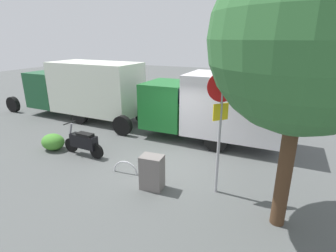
% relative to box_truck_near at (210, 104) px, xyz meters
% --- Properties ---
extents(ground_plane, '(60.00, 60.00, 0.00)m').
position_rel_box_truck_near_xyz_m(ground_plane, '(0.71, 2.75, -1.57)').
color(ground_plane, '#4F5251').
extents(box_truck_near, '(6.96, 2.27, 2.83)m').
position_rel_box_truck_near_xyz_m(box_truck_near, '(0.00, 0.00, 0.00)').
color(box_truck_near, black).
rests_on(box_truck_near, ground).
extents(box_truck_far, '(8.33, 2.52, 2.99)m').
position_rel_box_truck_near_xyz_m(box_truck_far, '(7.03, -0.63, 0.07)').
color(box_truck_far, black).
rests_on(box_truck_far, ground).
extents(motorcycle, '(1.81, 0.55, 1.20)m').
position_rel_box_truck_near_xyz_m(motorcycle, '(3.80, 3.27, -1.05)').
color(motorcycle, black).
rests_on(motorcycle, ground).
extents(stop_sign, '(0.71, 0.33, 3.37)m').
position_rel_box_truck_near_xyz_m(stop_sign, '(-1.24, 3.73, 0.68)').
color(stop_sign, '#9E9EA3').
rests_on(stop_sign, ground).
extents(street_tree, '(3.67, 3.67, 5.96)m').
position_rel_box_truck_near_xyz_m(street_tree, '(-2.89, 4.45, 2.54)').
color(street_tree, '#47301E').
rests_on(street_tree, ground).
extents(utility_cabinet, '(0.66, 0.51, 1.01)m').
position_rel_box_truck_near_xyz_m(utility_cabinet, '(0.49, 4.27, -1.07)').
color(utility_cabinet, slate).
rests_on(utility_cabinet, ground).
extents(bike_rack_hoop, '(0.85, 0.13, 0.85)m').
position_rel_box_truck_near_xyz_m(bike_rack_hoop, '(1.68, 3.83, -1.57)').
color(bike_rack_hoop, '#B7B7BC').
rests_on(bike_rack_hoop, ground).
extents(shrub_near_sign, '(0.92, 0.76, 0.63)m').
position_rel_box_truck_near_xyz_m(shrub_near_sign, '(5.27, 3.32, -1.26)').
color(shrub_near_sign, '#44882F').
rests_on(shrub_near_sign, ground).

